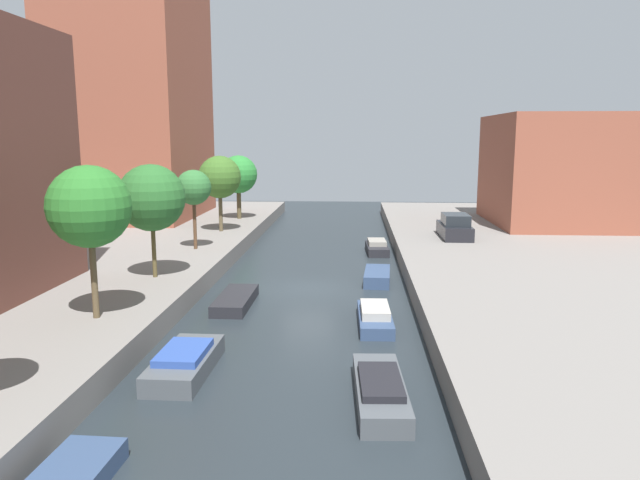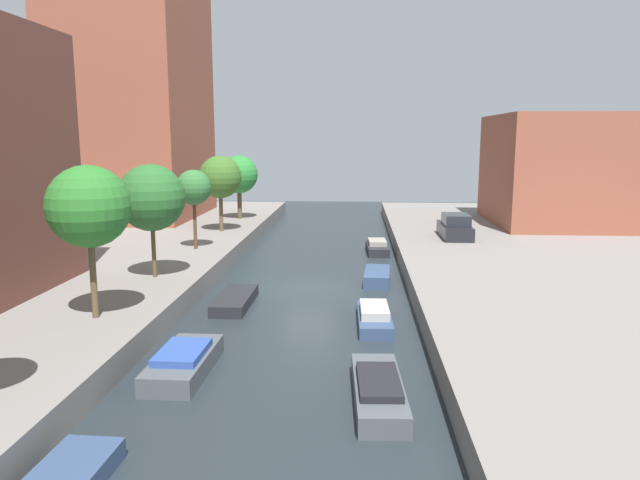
% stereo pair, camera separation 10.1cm
% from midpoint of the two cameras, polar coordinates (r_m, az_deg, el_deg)
% --- Properties ---
extents(ground_plane, '(84.00, 84.00, 0.00)m').
position_cam_midpoint_polar(ground_plane, '(30.20, -1.03, -4.71)').
color(ground_plane, '#232B30').
extents(quay_left, '(20.00, 64.00, 1.00)m').
position_cam_midpoint_polar(quay_left, '(34.65, -26.64, -3.03)').
color(quay_left, gray).
rests_on(quay_left, ground_plane).
extents(quay_right, '(20.00, 64.00, 1.00)m').
position_cam_midpoint_polar(quay_right, '(32.55, 26.38, -3.78)').
color(quay_right, gray).
rests_on(quay_right, ground_plane).
extents(apartment_tower_far, '(10.00, 13.41, 22.15)m').
position_cam_midpoint_polar(apartment_tower_far, '(52.61, -17.43, 14.28)').
color(apartment_tower_far, brown).
rests_on(apartment_tower_far, quay_left).
extents(low_block_right, '(10.00, 11.60, 8.32)m').
position_cam_midpoint_polar(low_block_right, '(49.25, 22.22, 6.28)').
color(low_block_right, brown).
rests_on(low_block_right, quay_right).
extents(street_tree_1, '(2.99, 2.99, 5.63)m').
position_cam_midpoint_polar(street_tree_1, '(22.84, -21.27, 2.99)').
color(street_tree_1, brown).
rests_on(street_tree_1, quay_left).
extents(street_tree_2, '(3.15, 3.15, 5.38)m').
position_cam_midpoint_polar(street_tree_2, '(28.89, -15.85, 3.92)').
color(street_tree_2, brown).
rests_on(street_tree_2, quay_left).
extents(street_tree_3, '(2.08, 2.08, 4.73)m').
position_cam_midpoint_polar(street_tree_3, '(35.84, -11.99, 4.93)').
color(street_tree_3, brown).
rests_on(street_tree_3, quay_left).
extents(street_tree_4, '(2.99, 2.99, 5.35)m').
position_cam_midpoint_polar(street_tree_4, '(42.47, -9.53, 5.97)').
color(street_tree_4, brown).
rests_on(street_tree_4, quay_left).
extents(street_tree_5, '(3.09, 3.09, 5.18)m').
position_cam_midpoint_polar(street_tree_5, '(49.05, -7.75, 6.25)').
color(street_tree_5, brown).
rests_on(street_tree_5, quay_left).
extents(parked_car, '(1.86, 4.40, 1.61)m').
position_cam_midpoint_polar(parked_car, '(40.47, 12.95, 1.17)').
color(parked_car, black).
rests_on(parked_car, quay_right).
extents(moored_boat_left_1, '(1.71, 4.16, 0.86)m').
position_cam_midpoint_polar(moored_boat_left_1, '(20.14, -12.85, -11.38)').
color(moored_boat_left_1, '#4C5156').
rests_on(moored_boat_left_1, ground_plane).
extents(moored_boat_left_2, '(1.48, 4.16, 0.51)m').
position_cam_midpoint_polar(moored_boat_left_2, '(27.45, -8.08, -5.75)').
color(moored_boat_left_2, '#232328').
rests_on(moored_boat_left_2, ground_plane).
extents(moored_boat_right_1, '(1.60, 4.63, 0.81)m').
position_cam_midpoint_polar(moored_boat_right_1, '(17.76, 5.81, -14.21)').
color(moored_boat_right_1, '#4C5156').
rests_on(moored_boat_right_1, ground_plane).
extents(moored_boat_right_2, '(1.43, 4.08, 0.83)m').
position_cam_midpoint_polar(moored_boat_right_2, '(24.53, 5.36, -7.37)').
color(moored_boat_right_2, '#33476B').
rests_on(moored_boat_right_2, ground_plane).
extents(moored_boat_right_3, '(1.52, 3.46, 0.63)m').
position_cam_midpoint_polar(moored_boat_right_3, '(31.63, 5.61, -3.50)').
color(moored_boat_right_3, '#33476B').
rests_on(moored_boat_right_3, ground_plane).
extents(moored_boat_right_4, '(1.52, 3.62, 0.84)m').
position_cam_midpoint_polar(moored_boat_right_4, '(39.66, 5.61, -0.72)').
color(moored_boat_right_4, '#232328').
rests_on(moored_boat_right_4, ground_plane).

